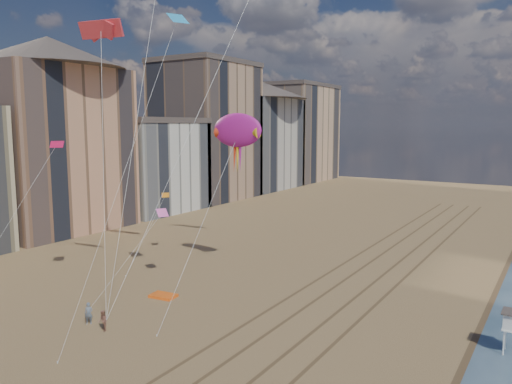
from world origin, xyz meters
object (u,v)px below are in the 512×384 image
at_px(grounded_kite, 163,296).
at_px(show_kite, 237,131).
at_px(kite_flyer_a, 89,313).
at_px(kite_flyer_b, 103,321).

bearing_deg(grounded_kite, show_kite, 68.83).
relative_size(grounded_kite, kite_flyer_a, 1.34).
distance_m(grounded_kite, kite_flyer_b, 8.25).
bearing_deg(grounded_kite, kite_flyer_b, -88.16).
xyz_separation_m(grounded_kite, show_kite, (2.26, 8.92, 14.99)).
bearing_deg(show_kite, kite_flyer_a, -100.31).
xyz_separation_m(kite_flyer_a, kite_flyer_b, (2.04, -0.36, -0.06)).
xyz_separation_m(show_kite, kite_flyer_a, (-3.04, -16.68, -14.25)).
height_order(kite_flyer_a, kite_flyer_b, kite_flyer_a).
bearing_deg(show_kite, kite_flyer_b, -93.36).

